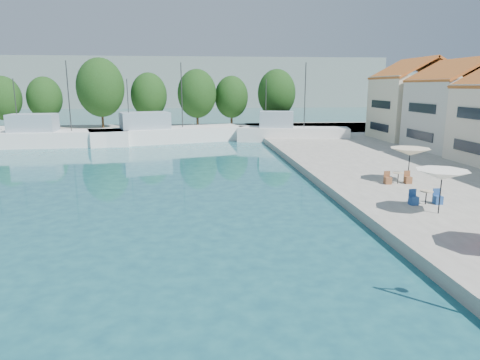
{
  "coord_description": "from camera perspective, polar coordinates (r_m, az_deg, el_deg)",
  "views": [
    {
      "loc": [
        -2.51,
        1.03,
        6.96
      ],
      "look_at": [
        0.09,
        26.0,
        1.43
      ],
      "focal_mm": 32.0,
      "sensor_mm": 36.0,
      "label": 1
    }
  ],
  "objects": [
    {
      "name": "tree_02",
      "position": [
        74.74,
        -29.05,
        9.51
      ],
      "size": [
        5.32,
        5.32,
        7.88
      ],
      "color": "#3F2B19",
      "rests_on": "quay_far"
    },
    {
      "name": "cafe_table_02",
      "position": [
        25.57,
        23.53,
        -2.37
      ],
      "size": [
        1.82,
        0.7,
        0.76
      ],
      "color": "black",
      "rests_on": "quay_right"
    },
    {
      "name": "tree_03",
      "position": [
        74.26,
        -24.61,
        9.9
      ],
      "size": [
        5.28,
        5.28,
        7.81
      ],
      "color": "#3F2B19",
      "rests_on": "quay_far"
    },
    {
      "name": "trawler_03",
      "position": [
        55.05,
        -10.06,
        6.1
      ],
      "size": [
        19.7,
        10.21,
        10.2
      ],
      "rotation": [
        0.0,
        0.0,
        0.29
      ],
      "color": "white",
      "rests_on": "ground"
    },
    {
      "name": "tree_05",
      "position": [
        71.16,
        -12.05,
        10.99
      ],
      "size": [
        5.73,
        5.73,
        8.48
      ],
      "color": "#3F2B19",
      "rests_on": "quay_far"
    },
    {
      "name": "tree_07",
      "position": [
        70.35,
        -1.14,
        11.0
      ],
      "size": [
        5.39,
        5.39,
        7.98
      ],
      "color": "#3F2B19",
      "rests_on": "quay_far"
    },
    {
      "name": "trawler_02",
      "position": [
        54.96,
        -23.64,
        5.24
      ],
      "size": [
        16.9,
        5.06,
        10.2
      ],
      "rotation": [
        0.0,
        0.0,
        0.04
      ],
      "color": "white",
      "rests_on": "ground"
    },
    {
      "name": "building_06",
      "position": [
        56.59,
        22.36,
        10.04
      ],
      "size": [
        9.0,
        8.8,
        10.2
      ],
      "color": "beige",
      "rests_on": "quay_right"
    },
    {
      "name": "umbrella_white",
      "position": [
        23.65,
        25.35,
        0.62
      ],
      "size": [
        2.62,
        2.62,
        2.26
      ],
      "color": "black",
      "rests_on": "quay_right"
    },
    {
      "name": "tree_08",
      "position": [
        70.35,
        4.89,
        11.45
      ],
      "size": [
        6.1,
        6.1,
        9.02
      ],
      "color": "#3F2B19",
      "rests_on": "quay_far"
    },
    {
      "name": "building_05",
      "position": [
        48.83,
        27.32,
        9.08
      ],
      "size": [
        8.4,
        8.8,
        9.7
      ],
      "color": "beige",
      "rests_on": "quay_right"
    },
    {
      "name": "hill_east",
      "position": [
        183.95,
        7.59,
        12.03
      ],
      "size": [
        140.0,
        40.0,
        12.0
      ],
      "primitive_type": "cube",
      "color": "gray",
      "rests_on": "ground"
    },
    {
      "name": "trawler_04",
      "position": [
        55.41,
        6.67,
        6.25
      ],
      "size": [
        14.43,
        6.49,
        10.2
      ],
      "rotation": [
        0.0,
        0.0,
        -0.21
      ],
      "color": "silver",
      "rests_on": "ground"
    },
    {
      "name": "tree_06",
      "position": [
        68.51,
        -5.76,
        11.38
      ],
      "size": [
        6.05,
        6.05,
        8.96
      ],
      "color": "#3F2B19",
      "rests_on": "quay_far"
    },
    {
      "name": "quay_far",
      "position": [
        66.53,
        -10.71,
        6.48
      ],
      "size": [
        90.0,
        16.0,
        0.6
      ],
      "primitive_type": "cube",
      "color": "gray",
      "rests_on": "ground"
    },
    {
      "name": "hill_west",
      "position": [
        161.33,
        -16.13,
        12.33
      ],
      "size": [
        180.0,
        40.0,
        16.0
      ],
      "primitive_type": "cube",
      "color": "gray",
      "rests_on": "ground"
    },
    {
      "name": "umbrella_cream",
      "position": [
        30.76,
        21.73,
        3.51
      ],
      "size": [
        2.66,
        2.66,
        2.31
      ],
      "color": "black",
      "rests_on": "quay_right"
    },
    {
      "name": "tree_04",
      "position": [
        70.01,
        -18.1,
        11.63
      ],
      "size": [
        7.15,
        7.15,
        10.58
      ],
      "color": "#3F2B19",
      "rests_on": "quay_far"
    },
    {
      "name": "cafe_table_03",
      "position": [
        30.24,
        20.31,
        0.06
      ],
      "size": [
        1.82,
        0.7,
        0.76
      ],
      "color": "black",
      "rests_on": "quay_right"
    }
  ]
}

